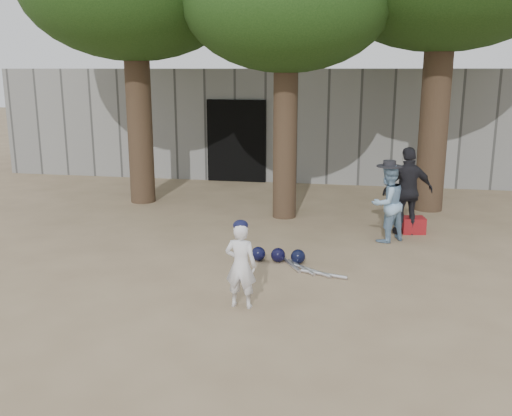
% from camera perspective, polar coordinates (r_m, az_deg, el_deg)
% --- Properties ---
extents(ground, '(70.00, 70.00, 0.00)m').
position_cam_1_polar(ground, '(8.05, -5.56, -8.07)').
color(ground, '#937C5E').
rests_on(ground, ground).
extents(boy_player, '(0.43, 0.30, 1.12)m').
position_cam_1_polar(boy_player, '(7.26, -1.53, -5.76)').
color(boy_player, white).
rests_on(boy_player, ground).
extents(spectator_blue, '(0.85, 0.83, 1.38)m').
position_cam_1_polar(spectator_blue, '(10.26, 13.00, 0.46)').
color(spectator_blue, '#81A7C8').
rests_on(spectator_blue, ground).
extents(spectator_dark, '(1.03, 0.70, 1.63)m').
position_cam_1_polar(spectator_dark, '(10.76, 14.94, 1.62)').
color(spectator_dark, black).
rests_on(spectator_dark, ground).
extents(red_bag, '(0.47, 0.39, 0.30)m').
position_cam_1_polar(red_bag, '(11.03, 15.42, -1.65)').
color(red_bag, maroon).
rests_on(red_bag, ground).
extents(back_building, '(16.00, 5.24, 3.00)m').
position_cam_1_polar(back_building, '(17.70, 3.65, 8.87)').
color(back_building, gray).
rests_on(back_building, ground).
extents(helmet_row, '(0.87, 0.25, 0.23)m').
position_cam_1_polar(helmet_row, '(9.06, 2.22, -4.73)').
color(helmet_row, black).
rests_on(helmet_row, ground).
extents(bat_pile, '(1.09, 0.81, 0.06)m').
position_cam_1_polar(bat_pile, '(8.73, 5.11, -6.10)').
color(bat_pile, silver).
rests_on(bat_pile, ground).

